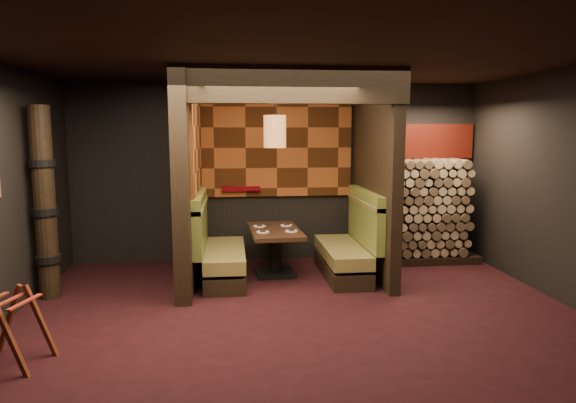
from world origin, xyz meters
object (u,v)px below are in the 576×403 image
Objects in this scene: pendant_lamp at (275,131)px; totem_column at (45,205)px; booth_bench_right at (349,248)px; firewood_stack at (423,211)px; dining_table at (275,245)px; booth_bench_left at (217,252)px; luggage_rack at (9,326)px.

pendant_lamp is 3.12m from totem_column.
pendant_lamp reaches higher than booth_bench_right.
totem_column is 5.49m from firewood_stack.
dining_table is at bearing 171.80° from booth_bench_right.
booth_bench_right is 1.61× the size of pendant_lamp.
booth_bench_left is at bearing -172.85° from pendant_lamp.
pendant_lamp is at bearing 12.64° from totem_column.
booth_bench_right is 4.10m from totem_column.
luggage_rack is (-2.62, -2.56, -1.72)m from pendant_lamp.
luggage_rack is 0.31× the size of totem_column.
booth_bench_left is at bearing -167.83° from firewood_stack.
dining_table is 0.55× the size of totem_column.
booth_bench_left reaches higher than dining_table.
booth_bench_right is 1.99m from pendant_lamp.
luggage_rack is (-3.68, -2.46, -0.04)m from booth_bench_right.
booth_bench_right is at bearing -5.55° from pendant_lamp.
totem_column reaches higher than dining_table.
totem_column reaches higher than booth_bench_left.
pendant_lamp is (-1.07, 0.10, 1.68)m from booth_bench_right.
booth_bench_left is at bearing 14.75° from totem_column.
pendant_lamp reaches higher than booth_bench_left.
firewood_stack is (1.35, 0.70, 0.42)m from booth_bench_right.
dining_table reaches higher than luggage_rack.
totem_column reaches higher than firewood_stack.
luggage_rack is 5.96m from firewood_stack.
luggage_rack is at bearing -146.29° from booth_bench_right.
pendant_lamp reaches higher than firewood_stack.
booth_bench_left is at bearing 53.93° from luggage_rack.
booth_bench_right is at bearing -8.20° from dining_table.
pendant_lamp is at bearing -90.00° from dining_table.
firewood_stack is (3.25, 0.70, 0.42)m from booth_bench_left.
luggage_rack is (-1.79, -2.46, -0.04)m from booth_bench_left.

